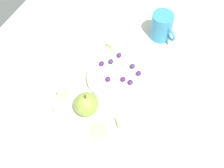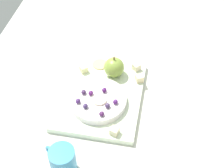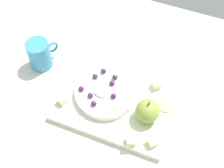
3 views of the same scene
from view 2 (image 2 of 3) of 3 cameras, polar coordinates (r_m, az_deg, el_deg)
name	(u,v)px [view 2 (image 2 of 3)]	position (r cm, az deg, el deg)	size (l,w,h in cm)	color
table	(103,93)	(110.23, -1.54, -1.63)	(128.58, 89.94, 3.54)	silver
platter	(102,96)	(105.91, -1.74, -2.02)	(32.48, 25.58, 1.99)	silver
serving_dish	(97,100)	(101.94, -2.58, -2.82)	(17.51, 17.51, 2.25)	white
apple_whole	(114,67)	(108.66, 0.36, 2.90)	(6.66, 6.66, 6.66)	#88A23F
apple_stem	(114,58)	(105.97, 0.37, 4.43)	(0.50, 0.50, 1.20)	brown
cheese_cube_0	(84,69)	(111.57, -4.89, 2.58)	(2.30, 2.30, 2.30)	beige
cheese_cube_1	(136,67)	(112.22, 4.21, 2.96)	(2.30, 2.30, 2.30)	beige
cheese_cube_2	(115,131)	(94.82, 0.44, -8.10)	(2.30, 2.30, 2.30)	beige
cheese_cube_3	(139,78)	(108.46, 4.75, 0.97)	(2.30, 2.30, 2.30)	beige
cracker_0	(100,64)	(114.26, -2.08, 3.40)	(5.15, 5.15, 0.40)	#DFC380
grape_0	(84,92)	(101.98, -4.90, -1.41)	(1.63, 1.46, 1.36)	#40274D
grape_1	(91,93)	(101.53, -3.66, -1.56)	(1.63, 1.46, 1.44)	#551D62
grape_2	(85,106)	(98.25, -4.59, -3.81)	(1.63, 1.46, 1.50)	#402D5A
grape_3	(78,101)	(99.70, -5.86, -2.94)	(1.63, 1.46, 1.49)	#46265F
grape_4	(104,90)	(102.16, -1.33, -1.05)	(1.63, 1.46, 1.45)	#4D1C5F
grape_5	(115,102)	(99.02, 0.60, -3.09)	(1.63, 1.46, 1.45)	#4A1D61
grape_6	(102,114)	(96.24, -1.78, -5.17)	(1.63, 1.46, 1.39)	#492050
grape_7	(107,106)	(98.05, -0.78, -3.74)	(1.63, 1.46, 1.51)	#412E54
apple_slice_0	(99,100)	(100.19, -2.17, -2.72)	(4.47, 4.47, 0.60)	beige
cup	(63,162)	(88.70, -8.46, -13.09)	(7.09, 9.38, 9.38)	teal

